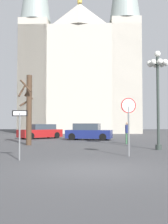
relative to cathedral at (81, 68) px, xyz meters
The scene contains 9 objects.
ground_plane 37.13m from the cathedral, 89.30° to the right, with size 120.00×120.00×0.00m, color #424244.
cathedral is the anchor object (origin of this frame).
stop_sign 33.36m from the cathedral, 86.05° to the right, with size 0.70×0.15×2.71m.
one_way_arrow_sign 34.67m from the cathedral, 94.37° to the right, with size 0.65×0.07×2.07m.
street_lamp 30.06m from the cathedral, 81.16° to the right, with size 1.28×1.28×5.78m.
bare_tree 27.17m from the cathedral, 98.18° to the right, with size 1.04×1.38×4.93m.
parked_car_near_red 20.70m from the cathedral, 103.04° to the right, with size 4.45×4.08×1.44m.
parked_car_far_navy 22.21m from the cathedral, 87.95° to the right, with size 4.45×2.69×1.52m.
pedestrian_walking 26.78m from the cathedral, 82.04° to the right, with size 0.32×0.32×1.62m.
Camera 1 is at (-0.42, -8.79, 1.53)m, focal length 42.55 mm.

